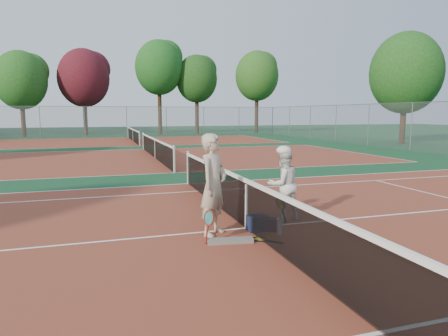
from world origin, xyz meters
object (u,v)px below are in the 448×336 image
object	(u,v)px
racket_spare	(260,239)
sports_bag_purple	(269,224)
player_a	(213,185)
sports_bag_navy	(257,223)
racket_red	(209,227)
racket_black_held	(280,211)
player_b	(283,185)
water_bottle	(280,227)
net_main	(247,204)

from	to	relation	value
racket_spare	sports_bag_purple	world-z (taller)	sports_bag_purple
player_a	sports_bag_navy	distance (m)	1.22
player_a	racket_red	world-z (taller)	player_a
racket_spare	sports_bag_navy	xyz separation A→B (m)	(0.18, 0.58, 0.14)
racket_black_held	sports_bag_navy	bearing A→B (deg)	5.97
racket_red	sports_bag_navy	bearing A→B (deg)	-8.80
player_a	player_b	size ratio (longest dim) A/B	1.24
player_a	sports_bag_purple	world-z (taller)	player_a
player_b	sports_bag_purple	world-z (taller)	player_b
player_b	racket_red	xyz separation A→B (m)	(-1.98, -1.04, -0.49)
racket_black_held	racket_spare	distance (m)	1.21
racket_black_held	sports_bag_purple	bearing A→B (deg)	22.01
racket_red	water_bottle	xyz separation A→B (m)	(1.44, 0.05, -0.15)
racket_spare	net_main	bearing A→B (deg)	-46.03
sports_bag_navy	racket_spare	bearing A→B (deg)	-107.31
net_main	player_a	distance (m)	0.90
racket_red	sports_bag_navy	distance (m)	1.22
player_b	racket_red	world-z (taller)	player_b
player_a	player_b	bearing A→B (deg)	-27.68
racket_spare	water_bottle	world-z (taller)	water_bottle
racket_spare	racket_red	bearing A→B (deg)	37.91
racket_black_held	racket_spare	xyz separation A→B (m)	(-0.82, -0.85, -0.27)
sports_bag_navy	water_bottle	world-z (taller)	sports_bag_navy
racket_red	racket_spare	size ratio (longest dim) A/B	0.99
sports_bag_purple	sports_bag_navy	bearing A→B (deg)	164.53
net_main	player_a	xyz separation A→B (m)	(-0.75, -0.17, 0.47)
racket_black_held	sports_bag_purple	world-z (taller)	racket_black_held
net_main	sports_bag_navy	distance (m)	0.44
player_b	net_main	bearing A→B (deg)	13.35
racket_red	net_main	bearing A→B (deg)	3.62
net_main	sports_bag_purple	size ratio (longest dim) A/B	34.70
net_main	racket_spare	size ratio (longest dim) A/B	18.30
racket_spare	sports_bag_navy	bearing A→B (deg)	-60.87
player_b	racket_black_held	distance (m)	0.64
player_b	racket_red	bearing A→B (deg)	20.03
racket_black_held	player_b	bearing A→B (deg)	-140.08
player_b	racket_black_held	world-z (taller)	player_b
water_bottle	racket_black_held	bearing A→B (deg)	64.07
player_a	racket_spare	size ratio (longest dim) A/B	3.27
player_b	racket_black_held	bearing A→B (deg)	49.25
water_bottle	player_b	bearing A→B (deg)	61.61
racket_spare	sports_bag_navy	distance (m)	0.63
racket_red	racket_spare	xyz separation A→B (m)	(0.94, -0.14, -0.28)
player_b	racket_spare	world-z (taller)	player_b
sports_bag_navy	sports_bag_purple	world-z (taller)	sports_bag_navy
player_b	sports_bag_navy	xyz separation A→B (m)	(-0.85, -0.60, -0.63)
racket_red	player_b	bearing A→B (deg)	-2.46
player_a	water_bottle	bearing A→B (deg)	-64.85
racket_red	sports_bag_purple	distance (m)	1.41
player_a	racket_black_held	xyz separation A→B (m)	(1.54, 0.23, -0.70)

